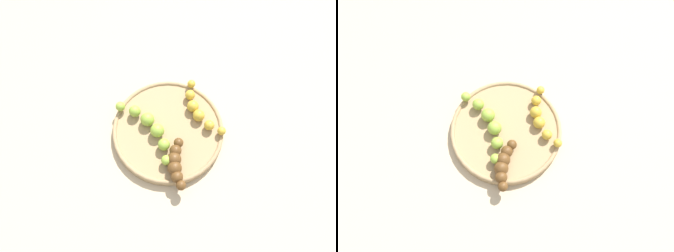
{
  "view_description": "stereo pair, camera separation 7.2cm",
  "coord_description": "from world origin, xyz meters",
  "views": [
    {
      "loc": [
        -0.11,
        -0.27,
        0.69
      ],
      "look_at": [
        0.0,
        0.0,
        0.04
      ],
      "focal_mm": 33.54,
      "sensor_mm": 36.0,
      "label": 1
    },
    {
      "loc": [
        -0.04,
        -0.29,
        0.69
      ],
      "look_at": [
        0.0,
        0.0,
        0.04
      ],
      "focal_mm": 33.54,
      "sensor_mm": 36.0,
      "label": 2
    }
  ],
  "objects": [
    {
      "name": "banana_spotted",
      "position": [
        0.08,
        0.01,
        0.03
      ],
      "size": [
        0.06,
        0.16,
        0.03
      ],
      "rotation": [
        0.0,
        0.0,
        3.24
      ],
      "color": "gold",
      "rests_on": "fruit_bowl"
    },
    {
      "name": "fruit_bowl",
      "position": [
        0.0,
        0.0,
        0.01
      ],
      "size": [
        0.26,
        0.26,
        0.02
      ],
      "color": "#A08259",
      "rests_on": "ground_plane"
    },
    {
      "name": "banana_green",
      "position": [
        -0.04,
        0.01,
        0.04
      ],
      "size": [
        0.09,
        0.19,
        0.03
      ],
      "rotation": [
        0.0,
        0.0,
        0.3
      ],
      "color": "#8CAD38",
      "rests_on": "fruit_bowl"
    },
    {
      "name": "banana_overripe",
      "position": [
        -0.02,
        -0.09,
        0.04
      ],
      "size": [
        0.06,
        0.11,
        0.03
      ],
      "rotation": [
        0.0,
        0.0,
        2.8
      ],
      "color": "#593819",
      "rests_on": "fruit_bowl"
    },
    {
      "name": "ground_plane",
      "position": [
        0.0,
        0.0,
        0.0
      ],
      "size": [
        2.4,
        2.4,
        0.0
      ],
      "primitive_type": "plane",
      "color": "tan"
    }
  ]
}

